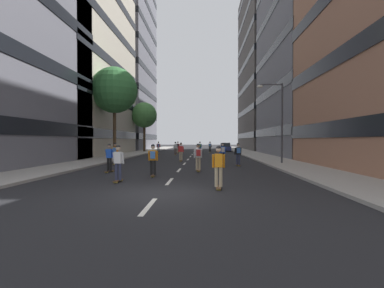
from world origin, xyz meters
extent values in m
plane|color=black|center=(0.00, 27.53, 0.00)|extent=(165.17, 165.17, 0.00)
cube|color=#9E9991|center=(-8.37, 30.97, 0.07)|extent=(3.50, 75.70, 0.14)
cube|color=#9E9991|center=(8.37, 30.97, 0.07)|extent=(3.50, 75.70, 0.14)
cube|color=silver|center=(0.00, -2.00, 0.00)|extent=(0.16, 2.20, 0.01)
cube|color=silver|center=(0.00, 3.00, 0.00)|extent=(0.16, 2.20, 0.01)
cube|color=silver|center=(0.00, 8.00, 0.00)|extent=(0.16, 2.20, 0.01)
cube|color=silver|center=(0.00, 13.00, 0.00)|extent=(0.16, 2.20, 0.01)
cube|color=silver|center=(0.00, 18.00, 0.00)|extent=(0.16, 2.20, 0.01)
cube|color=silver|center=(0.00, 23.00, 0.00)|extent=(0.16, 2.20, 0.01)
cube|color=silver|center=(0.00, 28.00, 0.00)|extent=(0.16, 2.20, 0.01)
cube|color=silver|center=(0.00, 33.00, 0.00)|extent=(0.16, 2.20, 0.01)
cube|color=silver|center=(0.00, 38.00, 0.00)|extent=(0.16, 2.20, 0.01)
cube|color=silver|center=(0.00, 43.00, 0.00)|extent=(0.16, 2.20, 0.01)
cube|color=silver|center=(0.00, 48.00, 0.00)|extent=(0.16, 2.20, 0.01)
cube|color=silver|center=(0.00, 53.00, 0.00)|extent=(0.16, 2.20, 0.01)
cube|color=silver|center=(0.00, 58.00, 0.00)|extent=(0.16, 2.20, 0.01)
cube|color=#BCB29E|center=(-18.57, 25.61, 16.08)|extent=(16.90, 21.54, 32.15)
cube|color=black|center=(-18.57, 25.61, 2.76)|extent=(17.02, 21.66, 1.10)
cube|color=black|center=(-18.57, 25.61, 7.35)|extent=(17.02, 21.66, 1.10)
cube|color=black|center=(-18.57, 25.61, 11.94)|extent=(17.02, 21.66, 1.10)
cube|color=black|center=(-18.57, 25.61, 16.53)|extent=(17.02, 21.66, 1.10)
cube|color=slate|center=(-18.57, 47.94, 18.21)|extent=(16.90, 18.53, 36.42)
cube|color=black|center=(-18.57, 47.94, 2.73)|extent=(17.02, 18.65, 1.10)
cube|color=black|center=(-18.57, 47.94, 7.28)|extent=(17.02, 18.65, 1.10)
cube|color=black|center=(-18.57, 47.94, 11.84)|extent=(17.02, 18.65, 1.10)
cube|color=black|center=(-18.57, 47.94, 16.39)|extent=(17.02, 18.65, 1.10)
cube|color=black|center=(-18.57, 47.94, 20.94)|extent=(17.02, 18.65, 1.10)
cube|color=black|center=(-18.57, 47.94, 25.49)|extent=(17.02, 18.65, 1.10)
cube|color=black|center=(-18.57, 47.94, 30.05)|extent=(17.02, 18.65, 1.10)
cube|color=slate|center=(18.57, 25.61, 15.27)|extent=(16.90, 18.44, 30.53)
cube|color=black|center=(18.57, 25.61, 3.05)|extent=(17.02, 18.56, 1.10)
cube|color=black|center=(18.57, 25.61, 8.14)|extent=(17.02, 18.56, 1.10)
cube|color=black|center=(18.57, 25.61, 13.23)|extent=(17.02, 18.56, 1.10)
cube|color=black|center=(18.57, 25.61, 18.32)|extent=(17.02, 18.56, 1.10)
cube|color=#4C4744|center=(18.57, 47.94, 17.30)|extent=(16.90, 22.47, 34.61)
cube|color=black|center=(18.57, 47.94, 2.97)|extent=(17.02, 22.59, 1.10)
cube|color=black|center=(18.57, 47.94, 7.91)|extent=(17.02, 22.59, 1.10)
cube|color=black|center=(18.57, 47.94, 12.85)|extent=(17.02, 22.59, 1.10)
cube|color=black|center=(18.57, 47.94, 17.80)|extent=(17.02, 22.59, 1.10)
cube|color=black|center=(18.57, 47.94, 22.74)|extent=(17.02, 22.59, 1.10)
cube|color=black|center=(18.57, 47.94, 27.69)|extent=(17.02, 22.59, 1.10)
cube|color=navy|center=(5.42, 39.38, 0.53)|extent=(1.80, 4.40, 0.70)
cube|color=#2D3338|center=(5.42, 39.23, 1.20)|extent=(1.60, 2.10, 0.64)
cylinder|color=black|center=(4.62, 40.83, 0.32)|extent=(0.22, 0.64, 0.64)
cylinder|color=black|center=(6.22, 40.83, 0.32)|extent=(0.22, 0.64, 0.64)
cylinder|color=black|center=(4.62, 37.93, 0.32)|extent=(0.22, 0.64, 0.64)
cylinder|color=black|center=(6.22, 37.93, 0.32)|extent=(0.22, 0.64, 0.64)
cylinder|color=#4C3823|center=(-8.37, 20.14, 2.97)|extent=(0.36, 0.36, 5.66)
sphere|color=#387A3D|center=(-8.37, 20.14, 7.59)|extent=(5.12, 5.12, 5.12)
cylinder|color=#4C3823|center=(-8.37, 35.36, 2.43)|extent=(0.36, 0.36, 4.57)
sphere|color=#478442|center=(-8.37, 35.36, 6.19)|extent=(4.23, 4.23, 4.23)
cylinder|color=#3F3F44|center=(8.02, 12.54, 3.39)|extent=(0.16, 0.16, 6.50)
cylinder|color=#3F3F44|center=(7.12, 12.54, 6.54)|extent=(1.80, 0.10, 0.10)
ellipsoid|color=silver|center=(6.22, 12.54, 6.39)|extent=(0.50, 0.30, 0.24)
cube|color=brown|center=(-5.67, 12.08, 0.08)|extent=(0.25, 0.91, 0.02)
cylinder|color=#D8BF4C|center=(-5.69, 12.39, 0.04)|extent=(0.18, 0.08, 0.07)
cylinder|color=#D8BF4C|center=(-5.65, 11.76, 0.04)|extent=(0.18, 0.08, 0.07)
cylinder|color=#594C47|center=(-5.76, 12.07, 0.49)|extent=(0.15, 0.15, 0.80)
cylinder|color=#594C47|center=(-5.58, 12.08, 0.49)|extent=(0.15, 0.15, 0.80)
cube|color=orange|center=(-5.67, 12.08, 1.17)|extent=(0.33, 0.22, 0.55)
cylinder|color=orange|center=(-5.89, 12.11, 1.14)|extent=(0.10, 0.23, 0.55)
cylinder|color=orange|center=(-5.45, 12.14, 1.14)|extent=(0.10, 0.23, 0.55)
sphere|color=tan|center=(-5.67, 12.10, 1.62)|extent=(0.22, 0.22, 0.22)
sphere|color=black|center=(-5.67, 12.10, 1.67)|extent=(0.21, 0.21, 0.21)
cube|color=#3F72BF|center=(-5.66, 11.90, 1.20)|extent=(0.27, 0.17, 0.40)
cube|color=brown|center=(-2.22, 26.68, 0.08)|extent=(0.24, 0.91, 0.02)
cylinder|color=#D8BF4C|center=(-2.23, 27.00, 0.04)|extent=(0.18, 0.08, 0.07)
cylinder|color=#D8BF4C|center=(-2.20, 26.36, 0.04)|extent=(0.18, 0.08, 0.07)
cylinder|color=#594C47|center=(-2.31, 26.68, 0.49)|extent=(0.15, 0.15, 0.80)
cylinder|color=#594C47|center=(-2.13, 26.69, 0.49)|extent=(0.15, 0.15, 0.80)
cube|color=white|center=(-2.22, 26.68, 1.17)|extent=(0.33, 0.21, 0.55)
cylinder|color=white|center=(-2.44, 26.72, 1.14)|extent=(0.10, 0.23, 0.55)
cylinder|color=white|center=(-2.00, 26.74, 1.14)|extent=(0.10, 0.23, 0.55)
sphere|color=beige|center=(-2.22, 26.70, 1.62)|extent=(0.22, 0.22, 0.22)
sphere|color=black|center=(-2.22, 26.70, 1.67)|extent=(0.21, 0.21, 0.21)
cube|color=brown|center=(3.23, 13.12, 0.08)|extent=(0.31, 0.92, 0.02)
cylinder|color=#D8BF4C|center=(3.19, 13.44, 0.04)|extent=(0.19, 0.09, 0.07)
cylinder|color=#D8BF4C|center=(3.27, 12.80, 0.04)|extent=(0.19, 0.09, 0.07)
cylinder|color=black|center=(3.14, 13.11, 0.49)|extent=(0.16, 0.16, 0.80)
cylinder|color=black|center=(3.32, 13.13, 0.49)|extent=(0.16, 0.16, 0.80)
cube|color=blue|center=(3.23, 13.12, 1.17)|extent=(0.34, 0.24, 0.55)
cylinder|color=blue|center=(3.00, 13.14, 1.14)|extent=(0.12, 0.24, 0.55)
cylinder|color=blue|center=(3.44, 13.20, 1.14)|extent=(0.12, 0.24, 0.55)
sphere|color=beige|center=(3.23, 13.14, 1.62)|extent=(0.22, 0.22, 0.22)
sphere|color=black|center=(3.23, 13.14, 1.67)|extent=(0.21, 0.21, 0.21)
cube|color=beige|center=(3.25, 12.94, 1.20)|extent=(0.28, 0.19, 0.40)
cube|color=brown|center=(-2.42, 2.68, 0.08)|extent=(0.28, 0.91, 0.02)
cylinder|color=#D8BF4C|center=(-2.39, 3.00, 0.04)|extent=(0.19, 0.09, 0.07)
cylinder|color=#D8BF4C|center=(-2.45, 2.36, 0.04)|extent=(0.19, 0.09, 0.07)
cylinder|color=#2D334C|center=(-2.51, 2.69, 0.49)|extent=(0.15, 0.15, 0.80)
cylinder|color=#2D334C|center=(-2.33, 2.67, 0.49)|extent=(0.15, 0.15, 0.80)
cube|color=white|center=(-2.42, 2.68, 1.17)|extent=(0.34, 0.23, 0.55)
cylinder|color=white|center=(-2.63, 2.75, 1.14)|extent=(0.11, 0.24, 0.55)
cylinder|color=white|center=(-2.19, 2.71, 1.14)|extent=(0.11, 0.24, 0.55)
sphere|color=beige|center=(-2.42, 2.70, 1.62)|extent=(0.22, 0.22, 0.22)
sphere|color=black|center=(-2.42, 2.70, 1.67)|extent=(0.21, 0.21, 0.21)
cube|color=brown|center=(1.04, 30.21, 0.08)|extent=(0.40, 0.92, 0.02)
cylinder|color=#D8BF4C|center=(0.97, 30.52, 0.04)|extent=(0.19, 0.11, 0.07)
cylinder|color=#D8BF4C|center=(1.11, 29.90, 0.04)|extent=(0.19, 0.11, 0.07)
cylinder|color=#2D334C|center=(0.95, 30.19, 0.49)|extent=(0.17, 0.17, 0.80)
cylinder|color=#2D334C|center=(1.13, 30.23, 0.49)|extent=(0.17, 0.17, 0.80)
cube|color=blue|center=(1.04, 30.21, 1.17)|extent=(0.36, 0.27, 0.55)
cylinder|color=blue|center=(0.81, 30.21, 1.14)|extent=(0.14, 0.24, 0.55)
cylinder|color=blue|center=(1.24, 30.31, 1.14)|extent=(0.14, 0.24, 0.55)
sphere|color=tan|center=(1.03, 30.23, 1.62)|extent=(0.22, 0.22, 0.22)
sphere|color=black|center=(1.03, 30.23, 1.67)|extent=(0.21, 0.21, 0.21)
cube|color=#4C8C4C|center=(1.08, 30.04, 1.20)|extent=(0.29, 0.21, 0.40)
cube|color=brown|center=(-2.43, 32.31, 0.08)|extent=(0.32, 0.92, 0.02)
cylinder|color=#D8BF4C|center=(-2.48, 32.62, 0.04)|extent=(0.19, 0.09, 0.07)
cylinder|color=#D8BF4C|center=(-2.39, 31.99, 0.04)|extent=(0.19, 0.09, 0.07)
cylinder|color=tan|center=(-2.52, 32.29, 0.49)|extent=(0.16, 0.16, 0.80)
cylinder|color=tan|center=(-2.35, 32.32, 0.49)|extent=(0.16, 0.16, 0.80)
cube|color=red|center=(-2.43, 32.31, 1.17)|extent=(0.34, 0.24, 0.55)
cylinder|color=red|center=(-2.66, 32.33, 1.14)|extent=(0.12, 0.24, 0.55)
cylinder|color=red|center=(-2.22, 32.38, 1.14)|extent=(0.12, 0.24, 0.55)
sphere|color=beige|center=(-2.44, 32.33, 1.62)|extent=(0.22, 0.22, 0.22)
sphere|color=black|center=(-2.44, 32.33, 1.67)|extent=(0.21, 0.21, 0.21)
cube|color=black|center=(-2.41, 32.13, 1.20)|extent=(0.28, 0.19, 0.40)
cube|color=brown|center=(-4.22, 6.58, 0.08)|extent=(0.39, 0.92, 0.02)
cylinder|color=#D8BF4C|center=(-4.15, 6.89, 0.04)|extent=(0.19, 0.11, 0.07)
cylinder|color=#D8BF4C|center=(-4.28, 6.27, 0.04)|extent=(0.19, 0.11, 0.07)
cylinder|color=black|center=(-4.30, 6.60, 0.49)|extent=(0.17, 0.17, 0.80)
cylinder|color=black|center=(-4.13, 6.56, 0.49)|extent=(0.17, 0.17, 0.80)
cube|color=blue|center=(-4.22, 6.58, 1.17)|extent=(0.36, 0.26, 0.55)
cylinder|color=blue|center=(-4.42, 6.68, 1.14)|extent=(0.14, 0.24, 0.55)
cylinder|color=blue|center=(-3.99, 6.58, 1.14)|extent=(0.14, 0.24, 0.55)
sphere|color=tan|center=(-4.21, 6.60, 1.62)|extent=(0.22, 0.22, 0.22)
sphere|color=black|center=(-4.21, 6.60, 1.67)|extent=(0.21, 0.21, 0.21)
cube|color=brown|center=(2.61, 34.83, 0.08)|extent=(0.39, 0.92, 0.02)
cylinder|color=#D8BF4C|center=(2.68, 35.14, 0.04)|extent=(0.19, 0.11, 0.07)
cylinder|color=#D8BF4C|center=(2.54, 34.52, 0.04)|extent=(0.19, 0.11, 0.07)
cylinder|color=black|center=(2.52, 34.85, 0.49)|extent=(0.17, 0.17, 0.80)
cylinder|color=black|center=(2.70, 34.81, 0.49)|extent=(0.17, 0.17, 0.80)
cube|color=white|center=(2.61, 34.83, 1.17)|extent=(0.36, 0.26, 0.55)
cylinder|color=white|center=(2.41, 34.93, 1.14)|extent=(0.14, 0.24, 0.55)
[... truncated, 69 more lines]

